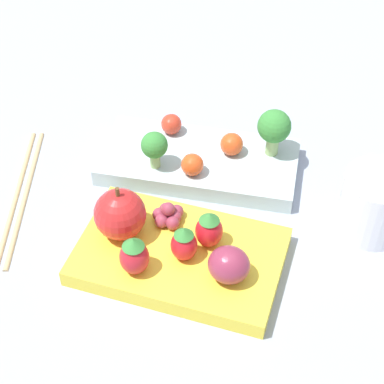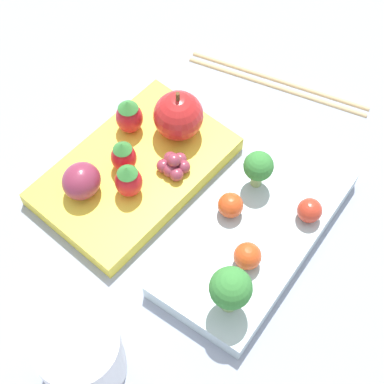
{
  "view_description": "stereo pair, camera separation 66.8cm",
  "coord_description": "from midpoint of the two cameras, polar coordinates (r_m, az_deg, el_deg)",
  "views": [
    {
      "loc": [
        0.12,
        -0.46,
        0.49
      ],
      "look_at": [
        0.01,
        -0.01,
        0.03
      ],
      "focal_mm": 60.0,
      "sensor_mm": 36.0,
      "label": 1
    },
    {
      "loc": [
        0.26,
        0.19,
        0.55
      ],
      "look_at": [
        0.01,
        -0.01,
        0.03
      ],
      "focal_mm": 60.0,
      "sensor_mm": 36.0,
      "label": 2
    }
  ],
  "objects": [
    {
      "name": "drinking_cup",
      "position": [
        0.51,
        18.86,
        -40.71
      ],
      "size": [
        0.07,
        0.07,
        0.07
      ],
      "color": "white",
      "rests_on": "ground_plane"
    },
    {
      "name": "plum",
      "position": [
        0.5,
        13.69,
        -22.01
      ],
      "size": [
        0.04,
        0.04,
        0.04
      ],
      "color": "#892D47",
      "rests_on": "bento_box_fruit"
    },
    {
      "name": "bento_box_fruit",
      "position": [
        0.55,
        17.87,
        -19.01
      ],
      "size": [
        0.2,
        0.14,
        0.02
      ],
      "color": "yellow",
      "rests_on": "ground_plane"
    },
    {
      "name": "strawberry_2",
      "position": [
        0.53,
        17.27,
        -13.38
      ],
      "size": [
        0.03,
        0.03,
        0.04
      ],
      "color": "red",
      "rests_on": "bento_box_fruit"
    },
    {
      "name": "chopsticks_pair",
      "position": [
        0.65,
        29.13,
        -6.74
      ],
      "size": [
        0.07,
        0.21,
        0.01
      ],
      "color": "tan",
      "rests_on": "ground_plane"
    },
    {
      "name": "ground_plane",
      "position": [
        0.57,
        25.12,
        -21.66
      ],
      "size": [
        4.0,
        4.0,
        0.0
      ],
      "primitive_type": "plane",
      "color": "#939EB2"
    },
    {
      "name": "cherry_tomato_1",
      "position": [
        0.59,
        36.51,
        -21.54
      ],
      "size": [
        0.02,
        0.02,
        0.02
      ],
      "color": "red",
      "rests_on": "bento_box_savoury"
    },
    {
      "name": "grape_cluster",
      "position": [
        0.54,
        22.72,
        -18.56
      ],
      "size": [
        0.03,
        0.03,
        0.02
      ],
      "color": "#93384C",
      "rests_on": "bento_box_fruit"
    },
    {
      "name": "strawberry_1",
      "position": [
        0.52,
        17.73,
        -18.5
      ],
      "size": [
        0.03,
        0.03,
        0.04
      ],
      "color": "red",
      "rests_on": "bento_box_fruit"
    },
    {
      "name": "broccoli_floret_1",
      "position": [
        0.53,
        33.59,
        -31.95
      ],
      "size": [
        0.04,
        0.04,
        0.06
      ],
      "color": "#93B770",
      "rests_on": "bento_box_savoury"
    },
    {
      "name": "broccoli_floret_0",
      "position": [
        0.56,
        31.98,
        -18.43
      ],
      "size": [
        0.03,
        0.03,
        0.04
      ],
      "color": "#93B770",
      "rests_on": "bento_box_savoury"
    },
    {
      "name": "cherry_tomato_0",
      "position": [
        0.55,
        29.51,
        -22.9
      ],
      "size": [
        0.02,
        0.02,
        0.02
      ],
      "color": "#DB4C1E",
      "rests_on": "bento_box_savoury"
    },
    {
      "name": "strawberry_0",
      "position": [
        0.51,
        19.03,
        -21.5
      ],
      "size": [
        0.03,
        0.03,
        0.04
      ],
      "color": "red",
      "rests_on": "bento_box_fruit"
    },
    {
      "name": "cherry_tomato_2",
      "position": [
        0.56,
        32.64,
        -27.5
      ],
      "size": [
        0.03,
        0.03,
        0.03
      ],
      "color": "#DB4C1E",
      "rests_on": "bento_box_savoury"
    },
    {
      "name": "bento_box_savoury",
      "position": [
        0.58,
        31.29,
        -24.63
      ],
      "size": [
        0.22,
        0.11,
        0.02
      ],
      "color": "silver",
      "rests_on": "ground_plane"
    },
    {
      "name": "apple",
      "position": [
        0.54,
        22.69,
        -13.14
      ],
      "size": [
        0.05,
        0.05,
        0.06
      ],
      "color": "red",
      "rests_on": "bento_box_fruit"
    }
  ]
}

